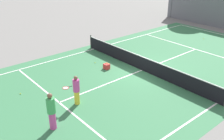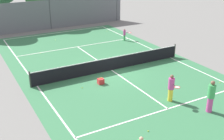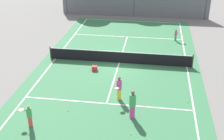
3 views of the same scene
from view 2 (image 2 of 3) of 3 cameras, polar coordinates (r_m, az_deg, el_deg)
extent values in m
plane|color=slate|center=(20.94, -0.09, -0.04)|extent=(80.00, 80.00, 0.00)
cube|color=#387A4C|center=(20.94, -0.09, -0.03)|extent=(13.00, 25.00, 0.00)
cube|color=white|center=(19.11, -14.68, -3.08)|extent=(0.10, 24.00, 0.01)
cube|color=white|center=(23.91, 11.53, 2.43)|extent=(0.10, 24.00, 0.01)
cube|color=white|center=(31.44, -10.85, 7.30)|extent=(11.00, 0.10, 0.01)
cube|color=white|center=(16.21, 11.06, -7.59)|extent=(11.00, 0.10, 0.01)
cube|color=white|center=(26.38, -6.87, 4.63)|extent=(11.00, 0.10, 0.01)
cube|color=white|center=(20.94, -0.09, -0.02)|extent=(0.10, 12.80, 0.01)
cylinder|color=#333833|center=(18.81, -16.01, -1.83)|extent=(0.10, 0.10, 1.10)
cylinder|color=#333833|center=(23.99, 12.36, 3.80)|extent=(0.10, 0.10, 1.10)
cube|color=black|center=(20.76, -0.09, 1.18)|extent=(11.80, 0.03, 0.95)
cube|color=white|center=(20.59, -0.09, 2.47)|extent=(11.80, 0.04, 0.05)
cube|color=slate|center=(32.94, -12.21, 10.73)|extent=(18.00, 0.06, 3.20)
cylinder|color=#3F4447|center=(32.94, -12.21, 10.73)|extent=(0.12, 0.12, 3.20)
cylinder|color=#3F4447|center=(36.29, 0.94, 12.27)|extent=(0.12, 0.12, 3.20)
cylinder|color=brown|center=(35.34, -13.64, 10.63)|extent=(0.41, 0.41, 2.29)
cylinder|color=brown|center=(37.22, -20.63, 10.84)|extent=(0.34, 0.34, 2.82)
cylinder|color=#3FA559|center=(28.08, 2.48, 6.42)|extent=(0.19, 0.19, 0.53)
cylinder|color=#D14799|center=(27.95, 2.49, 7.40)|extent=(0.24, 0.24, 0.46)
sphere|color=brown|center=(27.87, 2.50, 8.01)|extent=(0.14, 0.14, 0.14)
cylinder|color=black|center=(27.97, 3.05, 7.45)|extent=(0.19, 0.12, 0.03)
torus|color=red|center=(27.99, 3.57, 7.45)|extent=(0.44, 0.44, 0.03)
cylinder|color=silver|center=(27.99, 3.57, 7.45)|extent=(0.37, 0.37, 0.00)
sphere|color=tan|center=(11.46, 5.85, -13.47)|extent=(0.18, 0.18, 0.18)
cylinder|color=#D14799|center=(16.34, 18.86, -6.53)|extent=(0.31, 0.31, 0.85)
cylinder|color=#3FA559|center=(15.98, 19.22, -4.02)|extent=(0.39, 0.39, 0.74)
sphere|color=brown|center=(15.78, 19.44, -2.43)|extent=(0.23, 0.23, 0.23)
cylinder|color=yellow|center=(16.91, 11.54, -4.86)|extent=(0.28, 0.28, 0.76)
cylinder|color=#D14799|center=(16.60, 11.73, -2.67)|extent=(0.35, 0.35, 0.67)
sphere|color=brown|center=(16.42, 11.85, -1.29)|extent=(0.21, 0.21, 0.21)
cylinder|color=black|center=(16.34, 12.35, -3.01)|extent=(0.06, 0.20, 0.03)
torus|color=red|center=(16.16, 12.83, -3.36)|extent=(0.37, 0.37, 0.03)
cylinder|color=silver|center=(16.16, 12.83, -3.36)|extent=(0.31, 0.31, 0.00)
cube|color=red|center=(18.75, -2.26, -2.25)|extent=(0.38, 0.35, 0.36)
sphere|color=#CCE533|center=(18.63, -2.48, -1.70)|extent=(0.07, 0.07, 0.07)
sphere|color=#CCE533|center=(18.73, -2.14, -1.55)|extent=(0.07, 0.07, 0.07)
sphere|color=#CCE533|center=(25.19, -14.00, 3.31)|extent=(0.07, 0.07, 0.07)
sphere|color=#CCE533|center=(20.22, 20.70, -2.32)|extent=(0.07, 0.07, 0.07)
sphere|color=#CCE533|center=(18.31, -5.97, -3.50)|extent=(0.07, 0.07, 0.07)
sphere|color=#CCE533|center=(28.72, -11.20, 5.90)|extent=(0.07, 0.07, 0.07)
sphere|color=#CCE533|center=(14.19, 7.21, -11.95)|extent=(0.07, 0.07, 0.07)
sphere|color=#CCE533|center=(31.43, -1.01, 7.75)|extent=(0.07, 0.07, 0.07)
camera|label=1|loc=(20.78, 48.23, 13.41)|focal=40.94mm
camera|label=3|loc=(13.79, 90.89, 11.01)|focal=48.76mm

